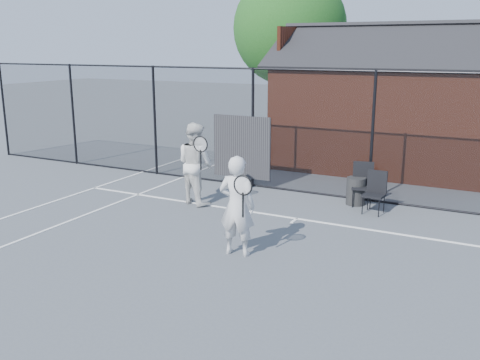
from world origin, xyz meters
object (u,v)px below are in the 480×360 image
at_px(player_back, 195,163).
at_px(chair_right, 374,193).
at_px(waste_bin, 356,191).
at_px(chair_left, 362,185).
at_px(clubhouse, 388,113).
at_px(player_front, 237,206).

distance_m(player_back, chair_right, 3.99).
distance_m(chair_right, waste_bin, 0.74).
bearing_deg(waste_bin, chair_left, -16.96).
bearing_deg(player_back, clubhouse, 63.31).
relative_size(player_back, chair_right, 2.07).
bearing_deg(clubhouse, waste_bin, -86.12).
xyz_separation_m(player_back, waste_bin, (3.29, 1.55, -0.62)).
bearing_deg(player_back, chair_left, 23.62).
xyz_separation_m(clubhouse, waste_bin, (0.30, -4.40, -1.29)).
bearing_deg(waste_bin, clubhouse, 93.88).
xyz_separation_m(chair_left, chair_right, (0.37, -0.45, -0.03)).
height_order(player_front, waste_bin, player_front).
bearing_deg(chair_right, chair_left, 133.49).
distance_m(chair_left, chair_right, 0.59).
distance_m(chair_left, waste_bin, 0.23).
bearing_deg(clubhouse, player_front, -94.90).
relative_size(player_front, player_back, 0.94).
bearing_deg(waste_bin, player_front, -104.51).
relative_size(player_back, waste_bin, 2.96).
distance_m(player_back, waste_bin, 3.69).
xyz_separation_m(player_back, chair_right, (3.81, 1.05, -0.48)).
height_order(chair_right, waste_bin, chair_right).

